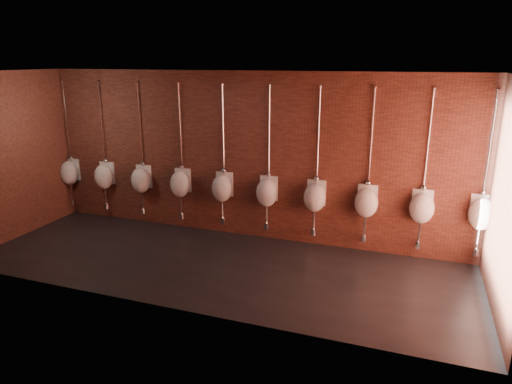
% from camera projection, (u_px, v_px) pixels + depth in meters
% --- Properties ---
extents(ground, '(8.50, 8.50, 0.00)m').
position_uv_depth(ground, '(216.00, 265.00, 7.82)').
color(ground, black).
rests_on(ground, ground).
extents(room_shell, '(8.54, 3.04, 3.22)m').
position_uv_depth(room_shell, '(213.00, 150.00, 7.26)').
color(room_shell, black).
rests_on(room_shell, ground).
extents(urinal_0, '(0.42, 0.36, 2.72)m').
position_uv_depth(urinal_0, '(69.00, 172.00, 10.11)').
color(urinal_0, white).
rests_on(urinal_0, ground).
extents(urinal_1, '(0.42, 0.36, 2.72)m').
position_uv_depth(urinal_1, '(104.00, 176.00, 9.81)').
color(urinal_1, white).
rests_on(urinal_1, ground).
extents(urinal_2, '(0.42, 0.36, 2.72)m').
position_uv_depth(urinal_2, '(141.00, 180.00, 9.51)').
color(urinal_2, white).
rests_on(urinal_2, ground).
extents(urinal_3, '(0.42, 0.36, 2.72)m').
position_uv_depth(urinal_3, '(180.00, 183.00, 9.22)').
color(urinal_3, white).
rests_on(urinal_3, ground).
extents(urinal_4, '(0.42, 0.36, 2.72)m').
position_uv_depth(urinal_4, '(222.00, 188.00, 8.92)').
color(urinal_4, white).
rests_on(urinal_4, ground).
extents(urinal_5, '(0.42, 0.36, 2.72)m').
position_uv_depth(urinal_5, '(267.00, 192.00, 8.63)').
color(urinal_5, white).
rests_on(urinal_5, ground).
extents(urinal_6, '(0.42, 0.36, 2.72)m').
position_uv_depth(urinal_6, '(315.00, 197.00, 8.33)').
color(urinal_6, white).
rests_on(urinal_6, ground).
extents(urinal_7, '(0.42, 0.36, 2.72)m').
position_uv_depth(urinal_7, '(366.00, 202.00, 8.03)').
color(urinal_7, white).
rests_on(urinal_7, ground).
extents(urinal_8, '(0.42, 0.36, 2.72)m').
position_uv_depth(urinal_8, '(422.00, 207.00, 7.74)').
color(urinal_8, white).
rests_on(urinal_8, ground).
extents(urinal_9, '(0.42, 0.36, 2.72)m').
position_uv_depth(urinal_9, '(482.00, 213.00, 7.44)').
color(urinal_9, white).
rests_on(urinal_9, ground).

